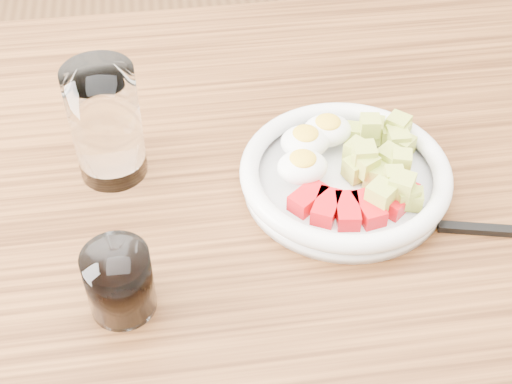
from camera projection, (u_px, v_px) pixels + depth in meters
dining_table at (265, 275)px, 0.85m from camera, size 1.50×0.90×0.77m
bowl at (346, 171)px, 0.80m from camera, size 0.24×0.24×0.06m
fork at (500, 230)px, 0.76m from camera, size 0.17×0.05×0.01m
water_glass at (106, 123)px, 0.78m from camera, size 0.08×0.08×0.14m
coffee_glass at (119, 282)px, 0.67m from camera, size 0.06×0.06×0.07m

